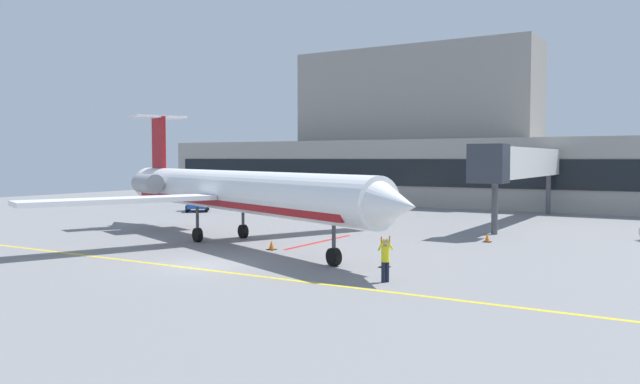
# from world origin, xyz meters

# --- Properties ---
(ground) EXTENTS (120.00, 120.00, 0.11)m
(ground) POSITION_xyz_m (0.00, -0.00, -0.05)
(ground) COLOR slate
(terminal_building) EXTENTS (67.77, 12.68, 18.61)m
(terminal_building) POSITION_xyz_m (-6.97, 46.59, 6.61)
(terminal_building) COLOR gray
(terminal_building) RESTS_ON ground
(jet_bridge_west) EXTENTS (2.40, 22.65, 6.29)m
(jet_bridge_west) POSITION_xyz_m (8.92, 27.91, 4.91)
(jet_bridge_west) COLOR silver
(jet_bridge_west) RESTS_ON ground
(regional_jet) EXTENTS (31.64, 23.90, 8.65)m
(regional_jet) POSITION_xyz_m (-4.69, 7.51, 3.25)
(regional_jet) COLOR white
(regional_jet) RESTS_ON ground
(baggage_tug) EXTENTS (3.55, 3.75, 2.35)m
(baggage_tug) POSITION_xyz_m (-22.03, 23.94, 1.05)
(baggage_tug) COLOR #1E4CB2
(baggage_tug) RESTS_ON ground
(fuel_tank) EXTENTS (7.15, 2.56, 2.75)m
(fuel_tank) POSITION_xyz_m (-8.89, 29.03, 1.53)
(fuel_tank) COLOR white
(fuel_tank) RESTS_ON ground
(marshaller) EXTENTS (0.46, 0.78, 1.99)m
(marshaller) POSITION_xyz_m (9.58, 0.70, 1.02)
(marshaller) COLOR #191E33
(marshaller) RESTS_ON ground
(safety_cone_alpha) EXTENTS (0.47, 0.47, 0.55)m
(safety_cone_alpha) POSITION_xyz_m (9.65, 15.77, 0.25)
(safety_cone_alpha) COLOR orange
(safety_cone_alpha) RESTS_ON ground
(safety_cone_bravo) EXTENTS (0.47, 0.47, 0.55)m
(safety_cone_bravo) POSITION_xyz_m (7.99, 4.02, 0.25)
(safety_cone_bravo) COLOR orange
(safety_cone_bravo) RESTS_ON ground
(safety_cone_charlie) EXTENTS (0.47, 0.47, 0.55)m
(safety_cone_charlie) POSITION_xyz_m (-0.15, 5.97, 0.25)
(safety_cone_charlie) COLOR orange
(safety_cone_charlie) RESTS_ON ground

